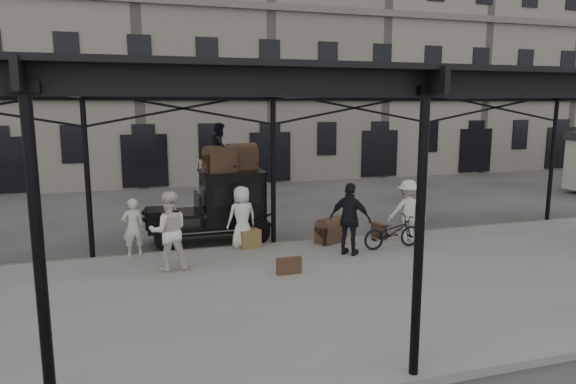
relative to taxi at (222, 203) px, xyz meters
name	(u,v)px	position (x,y,z in m)	size (l,w,h in m)	color
ground	(295,267)	(1.31, -3.11, -1.20)	(120.00, 120.00, 0.00)	#383533
platform	(323,291)	(1.31, -5.11, -1.13)	(28.00, 8.00, 0.15)	slate
canopy	(320,83)	(1.31, -4.83, 3.39)	(22.50, 9.00, 4.74)	black
building_frontage	(196,53)	(1.31, 14.89, 5.80)	(64.00, 8.00, 14.00)	slate
taxi	(222,203)	(0.00, 0.00, 0.00)	(3.65, 1.55, 2.18)	black
porter_left	(133,227)	(-2.63, -1.31, -0.27)	(0.57, 0.37, 1.56)	beige
porter_midleft	(169,231)	(-1.80, -2.77, -0.08)	(0.94, 0.74, 1.94)	silver
porter_centre	(242,217)	(0.33, -1.31, -0.18)	(0.85, 0.56, 1.75)	silver
porter_official	(350,219)	(2.93, -2.93, -0.07)	(1.15, 0.48, 1.96)	black
porter_right	(408,210)	(5.16, -2.09, -0.14)	(1.18, 0.68, 1.83)	beige
bicycle	(392,232)	(4.33, -2.70, -0.59)	(0.62, 1.77, 0.93)	black
porter_roof	(220,147)	(-0.03, -0.10, 1.70)	(0.70, 0.55, 1.44)	black
steamer_trunk_roof_near	(220,161)	(-0.08, -0.25, 1.31)	(0.90, 0.55, 0.66)	#483421
steamer_trunk_roof_far	(242,158)	(0.67, 0.20, 1.31)	(0.91, 0.56, 0.67)	#483421
steamer_trunk_platform	(330,232)	(2.92, -1.57, -0.74)	(0.85, 0.52, 0.63)	#483421
wicker_hamper	(248,238)	(0.50, -1.36, -0.80)	(0.60, 0.45, 0.50)	olive
suitcase_upright	(379,231)	(4.49, -1.60, -0.83)	(0.15, 0.60, 0.45)	#483421
suitcase_flat	(289,266)	(0.89, -3.96, -0.85)	(0.60, 0.15, 0.40)	#483421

